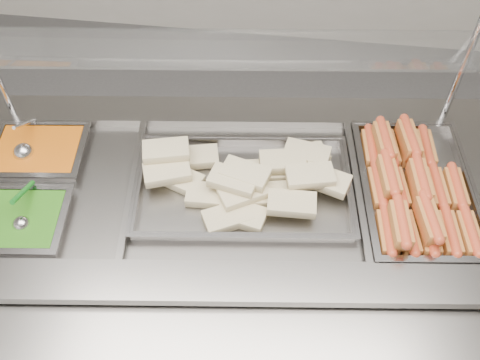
# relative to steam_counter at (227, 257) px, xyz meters

# --- Properties ---
(steam_counter) EXTENTS (1.99, 1.06, 0.91)m
(steam_counter) POSITION_rel_steam_counter_xyz_m (0.00, 0.00, 0.00)
(steam_counter) COLOR slate
(steam_counter) RESTS_ON ground
(tray_rail) EXTENTS (1.85, 0.58, 0.05)m
(tray_rail) POSITION_rel_steam_counter_xyz_m (0.06, -0.52, 0.41)
(tray_rail) COLOR gray
(tray_rail) RESTS_ON steam_counter
(sneeze_guard) EXTENTS (1.70, 0.49, 0.45)m
(sneeze_guard) POSITION_rel_steam_counter_xyz_m (-0.03, 0.22, 0.83)
(sneeze_guard) COLOR #B9B9BD
(sneeze_guard) RESTS_ON steam_counter
(pan_hotdogs) EXTENTS (0.41, 0.59, 0.10)m
(pan_hotdogs) POSITION_rel_steam_counter_xyz_m (0.63, 0.07, 0.42)
(pan_hotdogs) COLOR gray
(pan_hotdogs) RESTS_ON steam_counter
(pan_wraps) EXTENTS (0.73, 0.48, 0.07)m
(pan_wraps) POSITION_rel_steam_counter_xyz_m (0.06, 0.01, 0.43)
(pan_wraps) COLOR gray
(pan_wraps) RESTS_ON steam_counter
(pan_beans) EXTENTS (0.33, 0.28, 0.10)m
(pan_beans) POSITION_rel_steam_counter_xyz_m (-0.67, 0.07, 0.42)
(pan_beans) COLOR gray
(pan_beans) RESTS_ON steam_counter
(pan_peas) EXTENTS (0.33, 0.28, 0.10)m
(pan_peas) POSITION_rel_steam_counter_xyz_m (-0.63, -0.22, 0.42)
(pan_peas) COLOR gray
(pan_peas) RESTS_ON steam_counter
(hotdogs_in_buns) EXTENTS (0.36, 0.54, 0.12)m
(hotdogs_in_buns) POSITION_rel_steam_counter_xyz_m (0.61, 0.06, 0.46)
(hotdogs_in_buns) COLOR #9C5120
(hotdogs_in_buns) RESTS_ON pan_hotdogs
(tortilla_wraps) EXTENTS (0.70, 0.44, 0.10)m
(tortilla_wraps) POSITION_rel_steam_counter_xyz_m (0.08, 0.02, 0.47)
(tortilla_wraps) COLOR tan
(tortilla_wraps) RESTS_ON pan_wraps
(ladle) EXTENTS (0.07, 0.19, 0.16)m
(ladle) POSITION_rel_steam_counter_xyz_m (-0.71, 0.05, 0.47)
(ladle) COLOR #B7B6BC
(ladle) RESTS_ON pan_beans
(serving_spoon) EXTENTS (0.06, 0.18, 0.14)m
(serving_spoon) POSITION_rel_steam_counter_xyz_m (-0.60, -0.22, 0.47)
(serving_spoon) COLOR #B7B6BC
(serving_spoon) RESTS_ON pan_peas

